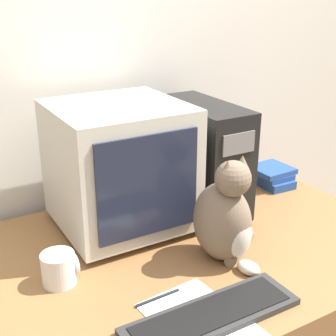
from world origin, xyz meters
TOP-DOWN VIEW (x-y plane):
  - wall_back at (0.00, 1.02)m, footprint 7.00×0.05m
  - desk at (0.00, 0.48)m, footprint 1.35×0.95m
  - crt_monitor at (-0.17, 0.70)m, footprint 0.42×0.42m
  - computer_tower at (0.17, 0.71)m, footprint 0.18×0.42m
  - keyboard at (-0.18, 0.14)m, footprint 0.47×0.14m
  - cat at (0.02, 0.35)m, footprint 0.26×0.26m
  - book_stack at (0.53, 0.71)m, footprint 0.16×0.18m
  - pen at (-0.26, 0.27)m, footprint 0.13×0.01m
  - paper_sheet at (-0.21, 0.14)m, footprint 0.24×0.31m
  - mug at (-0.46, 0.48)m, footprint 0.10×0.10m

SIDE VIEW (x-z plane):
  - desk at x=0.00m, z-range 0.00..0.75m
  - paper_sheet at x=-0.21m, z-range 0.75..0.76m
  - pen at x=-0.26m, z-range 0.75..0.76m
  - keyboard at x=-0.18m, z-range 0.75..0.78m
  - book_stack at x=0.53m, z-range 0.76..0.83m
  - mug at x=-0.46m, z-range 0.75..0.85m
  - cat at x=0.02m, z-range 0.73..1.06m
  - computer_tower at x=0.17m, z-range 0.76..1.15m
  - crt_monitor at x=-0.17m, z-range 0.76..1.20m
  - wall_back at x=0.00m, z-range 0.00..2.50m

